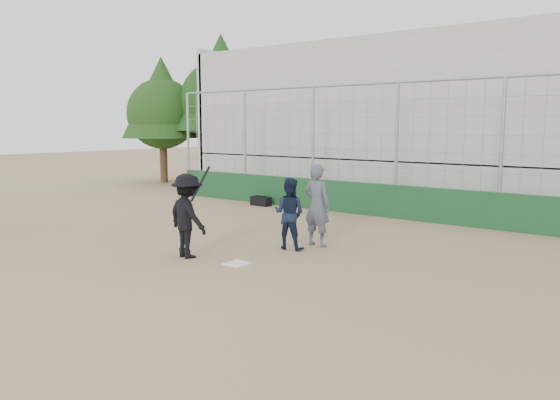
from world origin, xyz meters
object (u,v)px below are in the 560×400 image
Objects in this scene: batter_at_plate at (188,216)px; umpire at (317,209)px; catcher_crouched at (289,225)px; equipment_bag at (261,201)px.

batter_at_plate reaches higher than umpire.
batter_at_plate is 2.99m from umpire.
umpire is (0.30, 0.67, 0.31)m from catcher_crouched.
catcher_crouched is at bearing -44.57° from equipment_bag.
batter_at_plate reaches higher than equipment_bag.
catcher_crouched is 0.79m from umpire.
batter_at_plate reaches higher than catcher_crouched.
umpire is 2.30× the size of equipment_bag.
umpire is (1.52, 2.58, -0.03)m from batter_at_plate.
catcher_crouched is (1.22, 1.91, -0.34)m from batter_at_plate.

